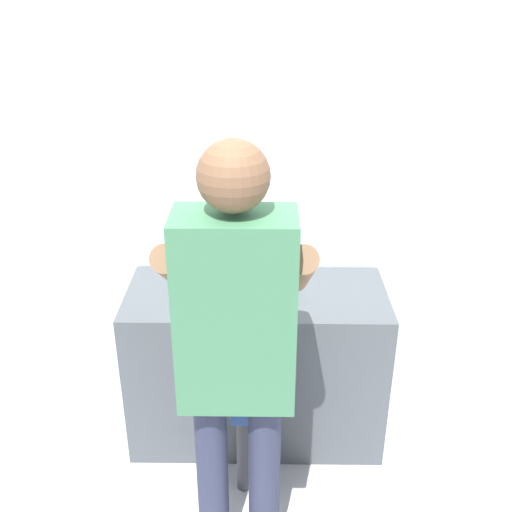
% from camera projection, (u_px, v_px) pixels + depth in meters
% --- Properties ---
extents(ground_plane, '(14.00, 14.00, 0.00)m').
position_uv_depth(ground_plane, '(256.00, 469.00, 2.90)').
color(ground_plane, silver).
extents(back_wall, '(4.40, 0.08, 2.70)m').
position_uv_depth(back_wall, '(257.00, 162.00, 2.87)').
color(back_wall, silver).
rests_on(back_wall, ground).
extents(vanity_cabinet, '(1.23, 0.54, 0.81)m').
position_uv_depth(vanity_cabinet, '(256.00, 363.00, 2.99)').
color(vanity_cabinet, '#4C5156').
rests_on(vanity_cabinet, ground).
extents(sink_basin, '(0.34, 0.34, 0.11)m').
position_uv_depth(sink_basin, '(256.00, 284.00, 2.77)').
color(sink_basin, white).
rests_on(sink_basin, vanity_cabinet).
extents(faucet, '(0.18, 0.14, 0.18)m').
position_uv_depth(faucet, '(257.00, 260.00, 2.95)').
color(faucet, '#B7BABF').
rests_on(faucet, vanity_cabinet).
extents(toothbrush_cup, '(0.07, 0.07, 0.21)m').
position_uv_depth(toothbrush_cup, '(183.00, 276.00, 2.85)').
color(toothbrush_cup, silver).
rests_on(toothbrush_cup, vanity_cabinet).
extents(child_toddler, '(0.28, 0.28, 0.91)m').
position_uv_depth(child_toddler, '(255.00, 392.00, 2.57)').
color(child_toddler, '#47474C').
rests_on(child_toddler, ground).
extents(adult_parent, '(0.54, 0.57, 1.74)m').
position_uv_depth(adult_parent, '(236.00, 336.00, 2.06)').
color(adult_parent, '#2D334C').
rests_on(adult_parent, ground).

